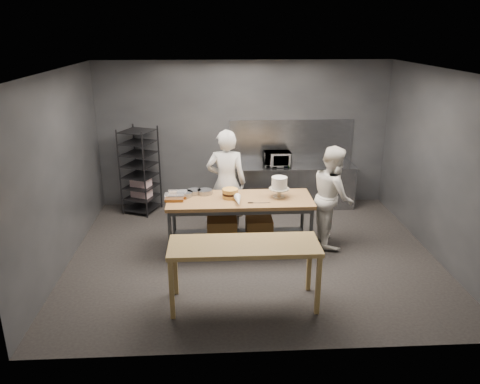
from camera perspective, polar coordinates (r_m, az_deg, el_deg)
The scene contains 16 objects.
ground at distance 7.92m, azimuth 1.57°, elevation -7.59°, with size 6.00×6.00×0.00m, color black.
back_wall at distance 9.78m, azimuth 0.45°, elevation 7.03°, with size 6.00×0.04×3.00m, color #4C4F54.
work_table at distance 7.88m, azimuth -0.12°, elevation -3.14°, with size 2.40×0.90×0.92m.
near_counter at distance 6.24m, azimuth 0.50°, elevation -7.06°, with size 2.00×0.70×0.90m.
back_counter at distance 9.87m, azimuth 6.36°, elevation 0.70°, with size 2.60×0.60×0.90m.
splashback_panel at distance 9.91m, azimuth 6.27°, elevation 6.19°, with size 2.60×0.02×0.90m, color slate.
speed_rack at distance 9.66m, azimuth -12.08°, elevation 2.48°, with size 0.80×0.83×1.75m.
chef_behind at distance 8.35m, azimuth -1.67°, elevation 1.10°, with size 0.71×0.47×1.95m, color silver.
chef_right at distance 8.15m, azimuth 11.23°, elevation -0.48°, with size 0.85×0.66×1.75m, color white.
microwave at distance 9.65m, azimuth 4.55°, elevation 4.04°, with size 0.54×0.37×0.30m, color black.
frosted_cake_stand at distance 7.76m, azimuth 4.82°, elevation 0.92°, with size 0.34×0.34×0.35m.
layer_cake at distance 7.74m, azimuth -1.21°, elevation -0.18°, with size 0.26×0.26×0.16m.
cake_pans at distance 7.94m, azimuth -5.61°, elevation -0.08°, with size 0.60×0.36×0.07m.
piping_bag at distance 7.48m, azimuth -0.22°, elevation -1.07°, with size 0.12×0.12×0.38m, color silver.
offset_spatula at distance 7.55m, azimuth 1.96°, elevation -1.32°, with size 0.36×0.02×0.02m.
pastry_clamshells at distance 7.77m, azimuth -7.81°, elevation -0.48°, with size 0.36×0.34×0.11m.
Camera 1 is at (-0.61, -7.04, 3.59)m, focal length 35.00 mm.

